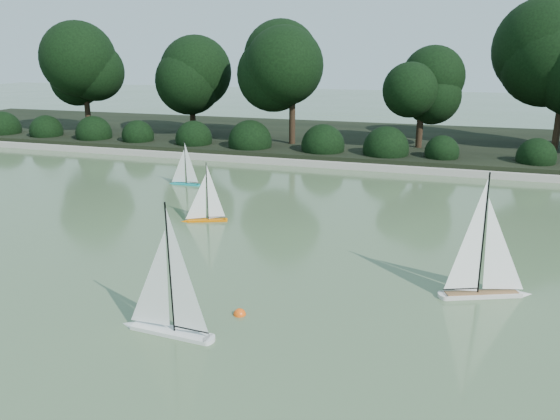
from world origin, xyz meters
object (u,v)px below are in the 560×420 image
sailboat_white_a (163,311)px  sailboat_teal (183,177)px  race_buoy (240,315)px  sailboat_orange (203,212)px  sailboat_white_b (490,277)px

sailboat_white_a → sailboat_teal: (-3.22, 6.79, -0.09)m
sailboat_white_a → race_buoy: bearing=44.6°
sailboat_white_a → sailboat_orange: 4.42m
sailboat_white_a → race_buoy: size_ratio=10.82×
sailboat_orange → sailboat_white_a: bearing=-70.9°
sailboat_orange → race_buoy: size_ratio=7.81×
sailboat_teal → sailboat_white_b: bearing=-33.0°
sailboat_white_a → sailboat_white_b: sailboat_white_b is taller
sailboat_teal → race_buoy: 7.26m
sailboat_white_b → sailboat_orange: bearing=159.8°
sailboat_orange → sailboat_teal: bearing=124.1°
race_buoy → sailboat_white_b: bearing=26.7°
sailboat_white_b → sailboat_teal: (-7.01, 4.55, -0.10)m
sailboat_teal → race_buoy: sailboat_teal is taller
sailboat_orange → race_buoy: sailboat_orange is taller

